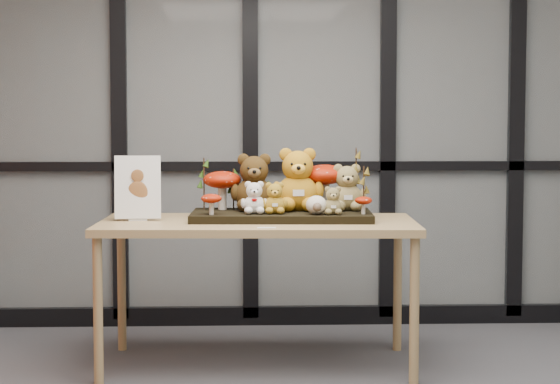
{
  "coord_description": "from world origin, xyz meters",
  "views": [
    {
      "loc": [
        -0.51,
        -4.14,
        1.4
      ],
      "look_at": [
        -0.3,
        1.33,
        0.97
      ],
      "focal_mm": 65.0,
      "sensor_mm": 36.0,
      "label": 1
    }
  ],
  "objects_px": {
    "diorama_tray": "(281,216)",
    "mushroom_back_right": "(325,184)",
    "bear_beige_small": "(333,199)",
    "sign_holder": "(138,190)",
    "bear_small_yellow": "(275,196)",
    "bear_pooh_yellow": "(298,176)",
    "bear_tan_back": "(347,185)",
    "display_table": "(258,233)",
    "bear_white_bow": "(254,196)",
    "plush_cream_hedgehog": "(316,204)",
    "bear_brown_medium": "(254,179)",
    "mushroom_back_left": "(222,188)",
    "mushroom_front_left": "(211,203)",
    "mushroom_front_right": "(363,204)"
  },
  "relations": [
    {
      "from": "plush_cream_hedgehog",
      "to": "diorama_tray",
      "type": "bearing_deg",
      "value": 143.27
    },
    {
      "from": "bear_beige_small",
      "to": "sign_holder",
      "type": "height_order",
      "value": "sign_holder"
    },
    {
      "from": "sign_holder",
      "to": "bear_brown_medium",
      "type": "bearing_deg",
      "value": 5.92
    },
    {
      "from": "diorama_tray",
      "to": "bear_beige_small",
      "type": "distance_m",
      "value": 0.33
    },
    {
      "from": "display_table",
      "to": "bear_pooh_yellow",
      "type": "height_order",
      "value": "bear_pooh_yellow"
    },
    {
      "from": "diorama_tray",
      "to": "plush_cream_hedgehog",
      "type": "bearing_deg",
      "value": -36.73
    },
    {
      "from": "bear_small_yellow",
      "to": "bear_beige_small",
      "type": "xyz_separation_m",
      "value": [
        0.31,
        -0.06,
        -0.01
      ]
    },
    {
      "from": "diorama_tray",
      "to": "plush_cream_hedgehog",
      "type": "xyz_separation_m",
      "value": [
        0.18,
        -0.15,
        0.08
      ]
    },
    {
      "from": "display_table",
      "to": "plush_cream_hedgehog",
      "type": "xyz_separation_m",
      "value": [
        0.31,
        -0.09,
        0.16
      ]
    },
    {
      "from": "bear_brown_medium",
      "to": "bear_beige_small",
      "type": "xyz_separation_m",
      "value": [
        0.42,
        -0.25,
        -0.09
      ]
    },
    {
      "from": "diorama_tray",
      "to": "plush_cream_hedgehog",
      "type": "relative_size",
      "value": 8.75
    },
    {
      "from": "bear_white_bow",
      "to": "sign_holder",
      "type": "relative_size",
      "value": 0.55
    },
    {
      "from": "plush_cream_hedgehog",
      "to": "mushroom_front_left",
      "type": "bearing_deg",
      "value": -179.29
    },
    {
      "from": "bear_tan_back",
      "to": "mushroom_back_left",
      "type": "relative_size",
      "value": 1.19
    },
    {
      "from": "mushroom_front_left",
      "to": "sign_holder",
      "type": "height_order",
      "value": "sign_holder"
    },
    {
      "from": "bear_brown_medium",
      "to": "bear_tan_back",
      "type": "distance_m",
      "value": 0.52
    },
    {
      "from": "display_table",
      "to": "bear_beige_small",
      "type": "distance_m",
      "value": 0.46
    },
    {
      "from": "mushroom_back_right",
      "to": "mushroom_front_right",
      "type": "xyz_separation_m",
      "value": [
        0.19,
        -0.29,
        -0.09
      ]
    },
    {
      "from": "mushroom_back_right",
      "to": "bear_white_bow",
      "type": "bearing_deg",
      "value": -148.36
    },
    {
      "from": "mushroom_back_left",
      "to": "bear_small_yellow",
      "type": "bearing_deg",
      "value": -40.59
    },
    {
      "from": "diorama_tray",
      "to": "sign_holder",
      "type": "xyz_separation_m",
      "value": [
        -0.79,
        -0.01,
        0.15
      ]
    },
    {
      "from": "bear_brown_medium",
      "to": "mushroom_back_left",
      "type": "bearing_deg",
      "value": 166.56
    },
    {
      "from": "display_table",
      "to": "bear_white_bow",
      "type": "height_order",
      "value": "bear_white_bow"
    },
    {
      "from": "diorama_tray",
      "to": "bear_small_yellow",
      "type": "xyz_separation_m",
      "value": [
        -0.04,
        -0.09,
        0.12
      ]
    },
    {
      "from": "bear_tan_back",
      "to": "bear_small_yellow",
      "type": "height_order",
      "value": "bear_tan_back"
    },
    {
      "from": "bear_small_yellow",
      "to": "sign_holder",
      "type": "bearing_deg",
      "value": 176.13
    },
    {
      "from": "mushroom_front_left",
      "to": "mushroom_front_right",
      "type": "distance_m",
      "value": 0.82
    },
    {
      "from": "plush_cream_hedgehog",
      "to": "bear_pooh_yellow",
      "type": "bearing_deg",
      "value": 113.08
    },
    {
      "from": "mushroom_back_left",
      "to": "sign_holder",
      "type": "xyz_separation_m",
      "value": [
        -0.46,
        -0.17,
        0.01
      ]
    },
    {
      "from": "bear_tan_back",
      "to": "plush_cream_hedgehog",
      "type": "bearing_deg",
      "value": -127.6
    },
    {
      "from": "plush_cream_hedgehog",
      "to": "sign_holder",
      "type": "relative_size",
      "value": 0.32
    },
    {
      "from": "bear_small_yellow",
      "to": "sign_holder",
      "type": "relative_size",
      "value": 0.53
    },
    {
      "from": "bear_pooh_yellow",
      "to": "bear_tan_back",
      "type": "xyz_separation_m",
      "value": [
        0.28,
        -0.01,
        -0.05
      ]
    },
    {
      "from": "display_table",
      "to": "bear_tan_back",
      "type": "height_order",
      "value": "bear_tan_back"
    },
    {
      "from": "bear_small_yellow",
      "to": "bear_beige_small",
      "type": "relative_size",
      "value": 1.13
    },
    {
      "from": "diorama_tray",
      "to": "mushroom_back_right",
      "type": "bearing_deg",
      "value": 34.45
    },
    {
      "from": "bear_brown_medium",
      "to": "plush_cream_hedgehog",
      "type": "xyz_separation_m",
      "value": [
        0.33,
        -0.25,
        -0.12
      ]
    },
    {
      "from": "mushroom_front_left",
      "to": "display_table",
      "type": "bearing_deg",
      "value": 16.12
    },
    {
      "from": "bear_brown_medium",
      "to": "bear_beige_small",
      "type": "distance_m",
      "value": 0.5
    },
    {
      "from": "mushroom_front_right",
      "to": "sign_holder",
      "type": "relative_size",
      "value": 0.3
    },
    {
      "from": "bear_small_yellow",
      "to": "plush_cream_hedgehog",
      "type": "height_order",
      "value": "bear_small_yellow"
    },
    {
      "from": "bear_tan_back",
      "to": "mushroom_back_right",
      "type": "relative_size",
      "value": 1.02
    },
    {
      "from": "bear_pooh_yellow",
      "to": "mushroom_back_left",
      "type": "xyz_separation_m",
      "value": [
        -0.42,
        0.07,
        -0.07
      ]
    },
    {
      "from": "bear_brown_medium",
      "to": "mushroom_back_right",
      "type": "distance_m",
      "value": 0.41
    },
    {
      "from": "display_table",
      "to": "bear_tan_back",
      "type": "distance_m",
      "value": 0.58
    },
    {
      "from": "bear_white_bow",
      "to": "bear_tan_back",
      "type": "bearing_deg",
      "value": 20.09
    },
    {
      "from": "bear_small_yellow",
      "to": "plush_cream_hedgehog",
      "type": "relative_size",
      "value": 1.66
    },
    {
      "from": "diorama_tray",
      "to": "sign_holder",
      "type": "relative_size",
      "value": 2.79
    },
    {
      "from": "bear_brown_medium",
      "to": "mushroom_back_left",
      "type": "height_order",
      "value": "bear_brown_medium"
    },
    {
      "from": "bear_brown_medium",
      "to": "bear_white_bow",
      "type": "height_order",
      "value": "bear_brown_medium"
    }
  ]
}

